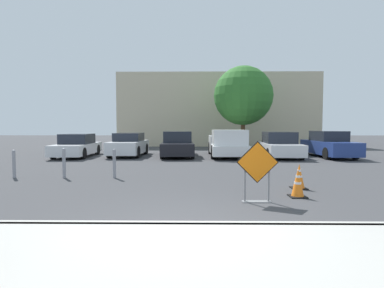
{
  "coord_description": "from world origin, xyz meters",
  "views": [
    {
      "loc": [
        0.25,
        -5.06,
        1.79
      ],
      "look_at": [
        0.05,
        10.96,
        0.87
      ],
      "focal_mm": 28.0,
      "sensor_mm": 36.0,
      "label": 1
    }
  ],
  "objects_px": {
    "parked_car_second": "(129,145)",
    "bollard_third": "(14,163)",
    "road_closed_sign": "(257,168)",
    "bollard_second": "(64,162)",
    "parked_car_third": "(177,145)",
    "traffic_cone_second": "(299,177)",
    "parked_car_fifth": "(329,145)",
    "bollard_nearest": "(114,163)",
    "parked_car_nearest": "(77,146)",
    "pickup_truck": "(228,145)",
    "parked_car_fourth": "(279,146)",
    "traffic_cone_nearest": "(298,183)"
  },
  "relations": [
    {
      "from": "road_closed_sign",
      "to": "parked_car_third",
      "type": "height_order",
      "value": "parked_car_third"
    },
    {
      "from": "traffic_cone_second",
      "to": "bollard_third",
      "type": "relative_size",
      "value": 0.73
    },
    {
      "from": "road_closed_sign",
      "to": "bollard_second",
      "type": "height_order",
      "value": "road_closed_sign"
    },
    {
      "from": "parked_car_second",
      "to": "traffic_cone_nearest",
      "type": "bearing_deg",
      "value": 123.37
    },
    {
      "from": "bollard_third",
      "to": "parked_car_second",
      "type": "bearing_deg",
      "value": 74.18
    },
    {
      "from": "parked_car_third",
      "to": "bollard_nearest",
      "type": "height_order",
      "value": "parked_car_third"
    },
    {
      "from": "traffic_cone_nearest",
      "to": "parked_car_fourth",
      "type": "bearing_deg",
      "value": 76.96
    },
    {
      "from": "bollard_nearest",
      "to": "bollard_second",
      "type": "distance_m",
      "value": 1.77
    },
    {
      "from": "pickup_truck",
      "to": "traffic_cone_nearest",
      "type": "bearing_deg",
      "value": 93.85
    },
    {
      "from": "parked_car_second",
      "to": "parked_car_fifth",
      "type": "relative_size",
      "value": 0.88
    },
    {
      "from": "traffic_cone_nearest",
      "to": "road_closed_sign",
      "type": "bearing_deg",
      "value": -153.52
    },
    {
      "from": "bollard_second",
      "to": "parked_car_third",
      "type": "bearing_deg",
      "value": 65.88
    },
    {
      "from": "road_closed_sign",
      "to": "parked_car_fourth",
      "type": "bearing_deg",
      "value": 71.85
    },
    {
      "from": "traffic_cone_second",
      "to": "parked_car_fifth",
      "type": "bearing_deg",
      "value": 61.91
    },
    {
      "from": "traffic_cone_nearest",
      "to": "parked_car_fifth",
      "type": "height_order",
      "value": "parked_car_fifth"
    },
    {
      "from": "road_closed_sign",
      "to": "traffic_cone_second",
      "type": "relative_size",
      "value": 2.02
    },
    {
      "from": "traffic_cone_nearest",
      "to": "traffic_cone_second",
      "type": "bearing_deg",
      "value": 69.41
    },
    {
      "from": "parked_car_fourth",
      "to": "bollard_second",
      "type": "relative_size",
      "value": 4.08
    },
    {
      "from": "bollard_nearest",
      "to": "road_closed_sign",
      "type": "bearing_deg",
      "value": -37.91
    },
    {
      "from": "bollard_third",
      "to": "traffic_cone_nearest",
      "type": "bearing_deg",
      "value": -17.14
    },
    {
      "from": "parked_car_fourth",
      "to": "parked_car_second",
      "type": "bearing_deg",
      "value": -2.69
    },
    {
      "from": "bollard_third",
      "to": "road_closed_sign",
      "type": "bearing_deg",
      "value": -23.13
    },
    {
      "from": "bollard_second",
      "to": "parked_car_nearest",
      "type": "bearing_deg",
      "value": 108.64
    },
    {
      "from": "traffic_cone_second",
      "to": "parked_car_second",
      "type": "distance_m",
      "value": 12.01
    },
    {
      "from": "parked_car_second",
      "to": "pickup_truck",
      "type": "xyz_separation_m",
      "value": [
        6.02,
        -0.44,
        0.06
      ]
    },
    {
      "from": "parked_car_second",
      "to": "parked_car_third",
      "type": "xyz_separation_m",
      "value": [
        3.01,
        -0.14,
        0.03
      ]
    },
    {
      "from": "parked_car_second",
      "to": "bollard_third",
      "type": "distance_m",
      "value": 8.26
    },
    {
      "from": "parked_car_fifth",
      "to": "bollard_second",
      "type": "distance_m",
      "value": 14.61
    },
    {
      "from": "parked_car_fourth",
      "to": "bollard_nearest",
      "type": "xyz_separation_m",
      "value": [
        -7.75,
        -7.24,
        -0.14
      ]
    },
    {
      "from": "pickup_truck",
      "to": "bollard_second",
      "type": "distance_m",
      "value": 9.93
    },
    {
      "from": "parked_car_second",
      "to": "parked_car_fifth",
      "type": "distance_m",
      "value": 12.05
    },
    {
      "from": "parked_car_fourth",
      "to": "parked_car_fifth",
      "type": "bearing_deg",
      "value": -172.93
    },
    {
      "from": "bollard_second",
      "to": "bollard_third",
      "type": "xyz_separation_m",
      "value": [
        -1.77,
        0.0,
        -0.03
      ]
    },
    {
      "from": "road_closed_sign",
      "to": "bollard_third",
      "type": "bearing_deg",
      "value": 156.87
    },
    {
      "from": "parked_car_third",
      "to": "road_closed_sign",
      "type": "bearing_deg",
      "value": 99.84
    },
    {
      "from": "road_closed_sign",
      "to": "bollard_nearest",
      "type": "height_order",
      "value": "road_closed_sign"
    },
    {
      "from": "bollard_nearest",
      "to": "parked_car_second",
      "type": "bearing_deg",
      "value": 99.15
    },
    {
      "from": "bollard_nearest",
      "to": "parked_car_third",
      "type": "bearing_deg",
      "value": 77.51
    },
    {
      "from": "parked_car_fourth",
      "to": "bollard_second",
      "type": "bearing_deg",
      "value": 39.02
    },
    {
      "from": "parked_car_nearest",
      "to": "parked_car_third",
      "type": "relative_size",
      "value": 0.94
    },
    {
      "from": "pickup_truck",
      "to": "bollard_second",
      "type": "xyz_separation_m",
      "value": [
        -6.51,
        -7.5,
        -0.18
      ]
    },
    {
      "from": "parked_car_fifth",
      "to": "road_closed_sign",
      "type": "bearing_deg",
      "value": 58.14
    },
    {
      "from": "traffic_cone_second",
      "to": "bollard_nearest",
      "type": "relative_size",
      "value": 0.71
    },
    {
      "from": "road_closed_sign",
      "to": "parked_car_fifth",
      "type": "distance_m",
      "value": 12.64
    },
    {
      "from": "traffic_cone_nearest",
      "to": "parked_car_third",
      "type": "distance_m",
      "value": 11.21
    },
    {
      "from": "road_closed_sign",
      "to": "bollard_third",
      "type": "distance_m",
      "value": 8.51
    },
    {
      "from": "parked_car_third",
      "to": "parked_car_fifth",
      "type": "height_order",
      "value": "parked_car_fifth"
    },
    {
      "from": "parked_car_nearest",
      "to": "pickup_truck",
      "type": "distance_m",
      "value": 9.04
    },
    {
      "from": "parked_car_fourth",
      "to": "bollard_third",
      "type": "relative_size",
      "value": 4.33
    },
    {
      "from": "traffic_cone_nearest",
      "to": "parked_car_second",
      "type": "relative_size",
      "value": 0.17
    }
  ]
}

